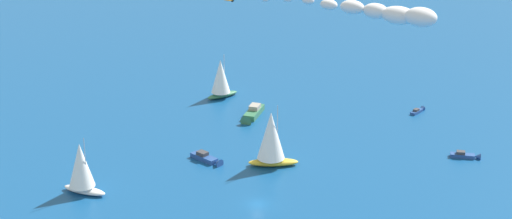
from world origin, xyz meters
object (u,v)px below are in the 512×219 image
Objects in this scene: motorboat_offshore at (418,111)px; motorboat_near_centre at (467,156)px; sailboat_trailing at (271,138)px; sailboat_ahead at (81,168)px; motorboat_far_port at (252,114)px; motorboat_far_stbd at (208,159)px; sailboat_mid_cluster at (221,78)px.

motorboat_near_centre is at bearing -121.44° from motorboat_offshore.
sailboat_trailing reaches higher than sailboat_ahead.
sailboat_trailing is (-16.13, -22.80, 5.48)m from motorboat_far_port.
motorboat_near_centre is 83.02m from sailboat_ahead.
motorboat_far_port is 1.31× the size of motorboat_far_stbd.
sailboat_mid_cluster is at bearing 62.69° from sailboat_trailing.
motorboat_offshore is at bearing -14.16° from motorboat_far_stbd.
motorboat_far_port reaches higher than motorboat_far_stbd.
motorboat_near_centre is at bearing -70.55° from motorboat_far_port.
motorboat_far_stbd is 14.99m from sailboat_trailing.
sailboat_mid_cluster is at bearing 43.98° from motorboat_far_stbd.
sailboat_mid_cluster is (-28.43, 41.53, 4.86)m from motorboat_offshore.
sailboat_mid_cluster is at bearing 124.40° from motorboat_offshore.
sailboat_ahead is at bearing 147.82° from motorboat_near_centre.
motorboat_far_stbd is at bearing -154.32° from motorboat_far_port.
motorboat_near_centre is 27.70m from motorboat_offshore.
motorboat_offshore is 0.43× the size of sailboat_ahead.
sailboat_ahead reaches higher than motorboat_far_port.
sailboat_mid_cluster is at bearing 102.11° from motorboat_near_centre.
motorboat_offshore is at bearing -39.21° from motorboat_far_port.
motorboat_near_centre is 0.58× the size of motorboat_far_port.
sailboat_trailing is at bearing 176.04° from motorboat_offshore.
motorboat_offshore is at bearing -13.62° from sailboat_ahead.
motorboat_far_stbd is (-42.21, 37.93, 0.13)m from motorboat_near_centre.
sailboat_ahead is (-36.43, 17.17, -0.77)m from sailboat_trailing.
motorboat_far_stbd is (-24.63, -11.84, -0.21)m from motorboat_far_port.
motorboat_near_centre is 0.45× the size of sailboat_trailing.
motorboat_near_centre reaches higher than motorboat_offshore.
motorboat_far_stbd is 0.60× the size of sailboat_trailing.
sailboat_mid_cluster is (19.72, 38.20, -1.07)m from sailboat_trailing.
motorboat_far_port is 41.34m from motorboat_offshore.
sailboat_trailing is at bearing -25.23° from sailboat_ahead.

